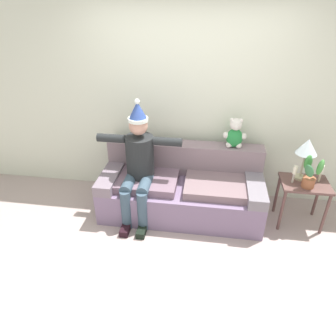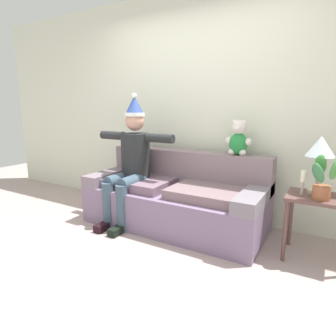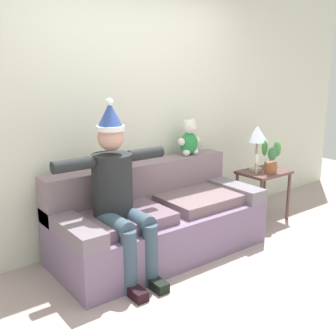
{
  "view_description": "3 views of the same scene",
  "coord_description": "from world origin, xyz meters",
  "px_view_note": "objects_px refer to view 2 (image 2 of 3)",
  "views": [
    {
      "loc": [
        0.3,
        -2.24,
        2.52
      ],
      "look_at": [
        -0.15,
        0.8,
        0.74
      ],
      "focal_mm": 32.73,
      "sensor_mm": 36.0,
      "label": 1
    },
    {
      "loc": [
        1.5,
        -1.71,
        1.33
      ],
      "look_at": [
        0.0,
        0.84,
        0.7
      ],
      "focal_mm": 30.33,
      "sensor_mm": 36.0,
      "label": 2
    },
    {
      "loc": [
        -2.13,
        -1.92,
        1.75
      ],
      "look_at": [
        0.03,
        0.9,
        0.86
      ],
      "focal_mm": 43.48,
      "sensor_mm": 36.0,
      "label": 3
    }
  ],
  "objects_px": {
    "person_seated": "(131,159)",
    "candle_tall": "(303,179)",
    "side_table": "(320,208)",
    "table_lamp": "(321,149)",
    "potted_plant": "(323,179)",
    "teddy_bear": "(238,139)",
    "couch": "(176,197)"
  },
  "relations": [
    {
      "from": "person_seated",
      "to": "table_lamp",
      "type": "relative_size",
      "value": 2.92
    },
    {
      "from": "side_table",
      "to": "potted_plant",
      "type": "distance_m",
      "value": 0.29
    },
    {
      "from": "teddy_bear",
      "to": "candle_tall",
      "type": "relative_size",
      "value": 1.76
    },
    {
      "from": "potted_plant",
      "to": "teddy_bear",
      "type": "bearing_deg",
      "value": 153.7
    },
    {
      "from": "couch",
      "to": "table_lamp",
      "type": "xyz_separation_m",
      "value": [
        1.41,
        0.02,
        0.66
      ]
    },
    {
      "from": "person_seated",
      "to": "candle_tall",
      "type": "bearing_deg",
      "value": 2.56
    },
    {
      "from": "person_seated",
      "to": "side_table",
      "type": "distance_m",
      "value": 1.99
    },
    {
      "from": "table_lamp",
      "to": "teddy_bear",
      "type": "bearing_deg",
      "value": 162.91
    },
    {
      "from": "couch",
      "to": "teddy_bear",
      "type": "relative_size",
      "value": 5.25
    },
    {
      "from": "side_table",
      "to": "table_lamp",
      "type": "bearing_deg",
      "value": 120.74
    },
    {
      "from": "person_seated",
      "to": "table_lamp",
      "type": "distance_m",
      "value": 1.94
    },
    {
      "from": "potted_plant",
      "to": "candle_tall",
      "type": "relative_size",
      "value": 1.72
    },
    {
      "from": "potted_plant",
      "to": "couch",
      "type": "bearing_deg",
      "value": 173.97
    },
    {
      "from": "side_table",
      "to": "candle_tall",
      "type": "bearing_deg",
      "value": -172.57
    },
    {
      "from": "table_lamp",
      "to": "person_seated",
      "type": "bearing_deg",
      "value": -174.52
    },
    {
      "from": "table_lamp",
      "to": "candle_tall",
      "type": "relative_size",
      "value": 2.36
    },
    {
      "from": "couch",
      "to": "teddy_bear",
      "type": "height_order",
      "value": "teddy_bear"
    },
    {
      "from": "teddy_bear",
      "to": "potted_plant",
      "type": "height_order",
      "value": "teddy_bear"
    },
    {
      "from": "couch",
      "to": "table_lamp",
      "type": "distance_m",
      "value": 1.56
    },
    {
      "from": "table_lamp",
      "to": "potted_plant",
      "type": "distance_m",
      "value": 0.29
    },
    {
      "from": "teddy_bear",
      "to": "potted_plant",
      "type": "bearing_deg",
      "value": -26.3
    },
    {
      "from": "couch",
      "to": "potted_plant",
      "type": "height_order",
      "value": "potted_plant"
    },
    {
      "from": "side_table",
      "to": "candle_tall",
      "type": "xyz_separation_m",
      "value": [
        -0.15,
        -0.02,
        0.24
      ]
    },
    {
      "from": "candle_tall",
      "to": "potted_plant",
      "type": "bearing_deg",
      "value": -24.38
    },
    {
      "from": "table_lamp",
      "to": "candle_tall",
      "type": "bearing_deg",
      "value": -135.23
    },
    {
      "from": "teddy_bear",
      "to": "candle_tall",
      "type": "distance_m",
      "value": 0.82
    },
    {
      "from": "teddy_bear",
      "to": "table_lamp",
      "type": "distance_m",
      "value": 0.83
    },
    {
      "from": "candle_tall",
      "to": "side_table",
      "type": "bearing_deg",
      "value": 7.43
    },
    {
      "from": "couch",
      "to": "potted_plant",
      "type": "relative_size",
      "value": 5.36
    },
    {
      "from": "table_lamp",
      "to": "side_table",
      "type": "bearing_deg",
      "value": -59.26
    },
    {
      "from": "person_seated",
      "to": "candle_tall",
      "type": "relative_size",
      "value": 6.91
    },
    {
      "from": "table_lamp",
      "to": "candle_tall",
      "type": "xyz_separation_m",
      "value": [
        -0.1,
        -0.1,
        -0.26
      ]
    }
  ]
}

